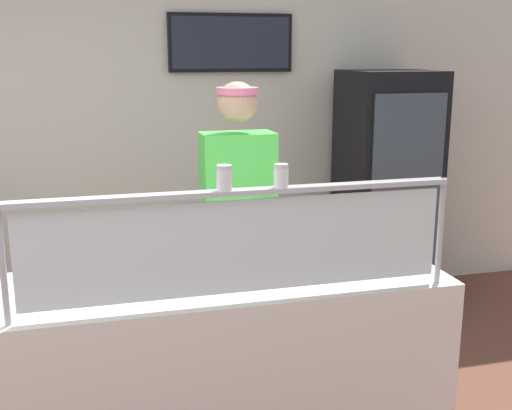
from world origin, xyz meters
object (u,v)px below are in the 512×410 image
parmesan_shaker (224,179)px  pizza_server (240,267)px  drink_fridge (386,192)px  pizza_tray (249,269)px  worker_figure (239,225)px  pepper_flake_shaker (281,177)px

parmesan_shaker → pizza_server: bearing=66.7°
parmesan_shaker → drink_fridge: 2.60m
pizza_server → drink_fridge: 2.24m
pizza_tray → parmesan_shaker: (-0.17, -0.31, 0.48)m
pizza_server → parmesan_shaker: 0.55m
worker_figure → parmesan_shaker: bearing=-106.6°
pizza_tray → pizza_server: 0.06m
parmesan_shaker → worker_figure: (0.27, 0.91, -0.44)m
pizza_tray → pizza_server: pizza_server is taller
parmesan_shaker → drink_fridge: bearing=49.8°
pepper_flake_shaker → worker_figure: bearing=86.9°
pizza_server → pepper_flake_shaker: size_ratio=3.10×
pizza_tray → worker_figure: bearing=80.8°
pizza_tray → pizza_server: (-0.05, -0.02, 0.02)m
parmesan_shaker → pepper_flake_shaker: (0.22, 0.00, -0.00)m
worker_figure → drink_fridge: size_ratio=0.99×
pepper_flake_shaker → drink_fridge: drink_fridge is taller
pizza_tray → pepper_flake_shaker: 0.57m
pizza_tray → pizza_server: size_ratio=1.51×
parmesan_shaker → worker_figure: bearing=73.4°
pizza_tray → worker_figure: size_ratio=0.24×
pepper_flake_shaker → drink_fridge: bearing=53.9°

